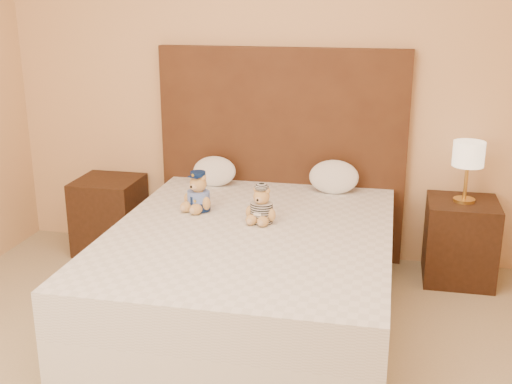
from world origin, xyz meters
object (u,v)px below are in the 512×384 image
(lamp, at_px, (468,157))
(pillow_left, at_px, (214,170))
(nightstand_left, at_px, (110,215))
(nightstand_right, at_px, (460,241))
(bed, at_px, (251,273))
(teddy_prisoner, at_px, (261,204))
(teddy_police, at_px, (198,191))
(pillow_right, at_px, (334,175))

(lamp, bearing_deg, pillow_left, 178.99)
(nightstand_left, relative_size, nightstand_right, 1.00)
(bed, relative_size, teddy_prisoner, 9.03)
(nightstand_left, height_order, teddy_police, teddy_police)
(bed, bearing_deg, pillow_right, 64.51)
(teddy_prisoner, bearing_deg, teddy_police, 173.99)
(nightstand_left, distance_m, pillow_right, 1.69)
(nightstand_right, bearing_deg, nightstand_left, 180.00)
(pillow_left, bearing_deg, nightstand_left, -177.87)
(nightstand_left, relative_size, pillow_left, 1.78)
(pillow_left, distance_m, pillow_right, 0.84)
(lamp, distance_m, pillow_left, 1.71)
(bed, relative_size, nightstand_left, 3.64)
(teddy_police, xyz_separation_m, pillow_left, (-0.05, 0.56, -0.01))
(nightstand_left, distance_m, lamp, 2.56)
(bed, bearing_deg, pillow_left, 118.21)
(nightstand_right, distance_m, lamp, 0.57)
(nightstand_right, xyz_separation_m, teddy_prisoner, (-1.21, -0.66, 0.39))
(lamp, xyz_separation_m, pillow_left, (-1.70, 0.03, -0.19))
(teddy_police, xyz_separation_m, teddy_prisoner, (0.43, -0.13, -0.01))
(teddy_prisoner, relative_size, pillow_right, 0.66)
(nightstand_right, bearing_deg, pillow_left, 178.99)
(nightstand_right, distance_m, teddy_police, 1.77)
(lamp, bearing_deg, nightstand_right, 0.00)
(teddy_prisoner, height_order, pillow_right, pillow_right)
(bed, height_order, nightstand_left, same)
(lamp, height_order, teddy_prisoner, lamp)
(bed, distance_m, lamp, 1.59)
(bed, height_order, teddy_prisoner, teddy_prisoner)
(bed, xyz_separation_m, pillow_left, (-0.45, 0.83, 0.38))
(teddy_prisoner, bearing_deg, pillow_left, 136.11)
(pillow_right, bearing_deg, nightstand_left, -178.96)
(nightstand_right, xyz_separation_m, pillow_right, (-0.85, 0.03, 0.39))
(nightstand_left, bearing_deg, teddy_prisoner, -27.31)
(nightstand_right, height_order, pillow_right, pillow_right)
(bed, bearing_deg, teddy_police, 145.41)
(lamp, bearing_deg, teddy_police, -162.07)
(bed, distance_m, pillow_left, 1.02)
(lamp, distance_m, pillow_right, 0.87)
(nightstand_left, relative_size, pillow_right, 1.64)
(bed, bearing_deg, teddy_prisoner, 74.92)
(teddy_police, distance_m, pillow_right, 0.97)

